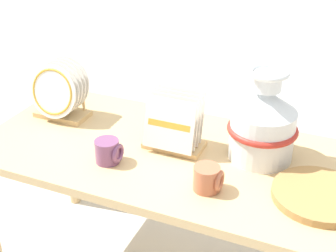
# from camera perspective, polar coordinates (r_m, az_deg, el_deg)

# --- Properties ---
(display_table) EXTENTS (1.48, 0.71, 0.67)m
(display_table) POSITION_cam_1_polar(r_m,az_deg,el_deg) (1.85, 0.00, -5.09)
(display_table) COLOR tan
(display_table) RESTS_ON ground_plane
(ceramic_vase) EXTENTS (0.26, 0.26, 0.35)m
(ceramic_vase) POSITION_cam_1_polar(r_m,az_deg,el_deg) (1.73, 11.53, 0.46)
(ceramic_vase) COLOR silver
(ceramic_vase) RESTS_ON display_table
(dish_rack_round_plates) EXTENTS (0.23, 0.17, 0.25)m
(dish_rack_round_plates) POSITION_cam_1_polar(r_m,az_deg,el_deg) (2.06, -13.10, 3.84)
(dish_rack_round_plates) COLOR tan
(dish_rack_round_plates) RESTS_ON display_table
(dish_rack_square_plates) EXTENTS (0.23, 0.16, 0.22)m
(dish_rack_square_plates) POSITION_cam_1_polar(r_m,az_deg,el_deg) (1.79, 0.79, -0.28)
(dish_rack_square_plates) COLOR tan
(dish_rack_square_plates) RESTS_ON display_table
(wicker_charger_stack) EXTENTS (0.31, 0.31, 0.03)m
(wicker_charger_stack) POSITION_cam_1_polar(r_m,az_deg,el_deg) (1.63, 17.94, -8.02)
(wicker_charger_stack) COLOR #AD7F47
(wicker_charger_stack) RESTS_ON display_table
(mug_plum_glaze) EXTENTS (0.10, 0.09, 0.09)m
(mug_plum_glaze) POSITION_cam_1_polar(r_m,az_deg,el_deg) (1.73, -7.28, -3.08)
(mug_plum_glaze) COLOR #7A4770
(mug_plum_glaze) RESTS_ON display_table
(mug_terracotta_glaze) EXTENTS (0.10, 0.09, 0.09)m
(mug_terracotta_glaze) POSITION_cam_1_polar(r_m,az_deg,el_deg) (1.58, 4.89, -6.40)
(mug_terracotta_glaze) COLOR #B76647
(mug_terracotta_glaze) RESTS_ON display_table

